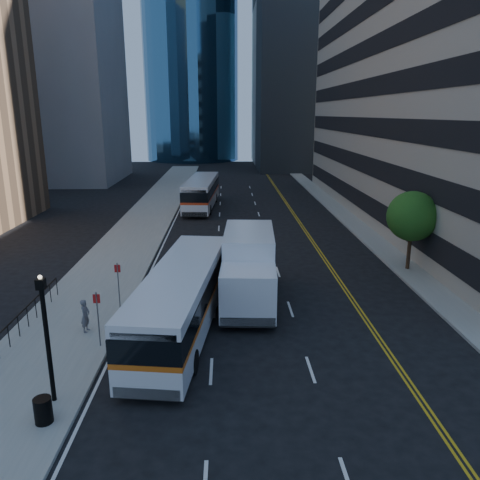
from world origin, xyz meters
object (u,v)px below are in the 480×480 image
at_px(bus_front, 182,298).
at_px(box_truck, 249,267).
at_px(street_tree, 412,216).
at_px(pedestrian, 85,316).
at_px(trash_can, 43,410).
at_px(lamp_post, 47,334).
at_px(bus_rear, 202,192).

distance_m(bus_front, box_truck, 4.85).
xyz_separation_m(street_tree, bus_front, (-13.93, -8.42, -1.95)).
height_order(box_truck, pedestrian, box_truck).
bearing_deg(street_tree, trash_can, -139.60).
bearing_deg(street_tree, bus_front, -148.83).
distance_m(bus_front, pedestrian, 4.54).
bearing_deg(pedestrian, lamp_post, -169.16).
bearing_deg(pedestrian, box_truck, -57.69).
distance_m(lamp_post, pedestrian, 5.73).
height_order(box_truck, trash_can, box_truck).
height_order(lamp_post, trash_can, lamp_post).
height_order(street_tree, bus_rear, street_tree).
relative_size(street_tree, box_truck, 0.64).
bearing_deg(bus_rear, street_tree, -52.16).
bearing_deg(bus_rear, bus_front, -85.01).
xyz_separation_m(street_tree, bus_rear, (-14.47, 21.55, -1.90)).
distance_m(lamp_post, bus_rear, 35.74).
relative_size(street_tree, pedestrian, 3.25).
bearing_deg(pedestrian, street_tree, -58.39).
bearing_deg(bus_rear, pedestrian, -93.48).
height_order(street_tree, lamp_post, street_tree).
relative_size(bus_front, bus_rear, 0.98).
distance_m(street_tree, pedestrian, 20.48).
distance_m(lamp_post, bus_front, 6.98).
bearing_deg(trash_can, lamp_post, 94.96).
height_order(street_tree, bus_front, street_tree).
bearing_deg(lamp_post, street_tree, 37.87).
height_order(street_tree, box_truck, street_tree).
height_order(bus_rear, trash_can, bus_rear).
relative_size(box_truck, pedestrian, 5.07).
bearing_deg(bus_rear, box_truck, -77.83).
bearing_deg(street_tree, box_truck, -155.54).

